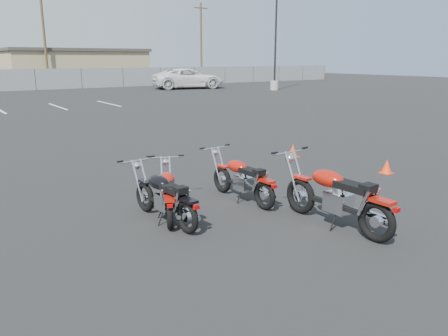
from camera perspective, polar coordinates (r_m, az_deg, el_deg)
ground at (r=7.87m, az=1.28°, el=-5.68°), size 120.00×120.00×0.00m
motorcycle_front_red at (r=7.59m, az=-7.29°, el=-3.32°), size 1.11×1.77×0.89m
motorcycle_second_black at (r=7.32m, az=-7.71°, el=-3.82°), size 0.74×1.92×0.94m
motorcycle_third_red at (r=8.34m, az=2.46°, el=-1.48°), size 0.74×1.91×0.93m
motorcycle_rear_red at (r=7.26m, az=14.52°, el=-3.66°), size 0.88×2.27×1.11m
training_cone_near at (r=12.32m, az=8.98°, el=2.27°), size 0.29×0.29×0.35m
training_cone_far at (r=11.11m, az=20.48°, el=0.19°), size 0.27×0.27×0.33m
light_pole_east at (r=38.77m, az=6.69°, el=14.14°), size 0.80×0.70×10.49m
tan_building_east at (r=52.02m, az=-18.98°, el=12.48°), size 14.40×9.40×3.70m
utility_pole_c at (r=46.22m, az=-22.43°, el=15.60°), size 1.80×0.24×9.00m
utility_pole_d at (r=54.07m, az=-3.01°, el=16.23°), size 1.80×0.24×9.00m
white_van at (r=40.59m, az=-4.68°, el=12.31°), size 4.58×7.97×2.85m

